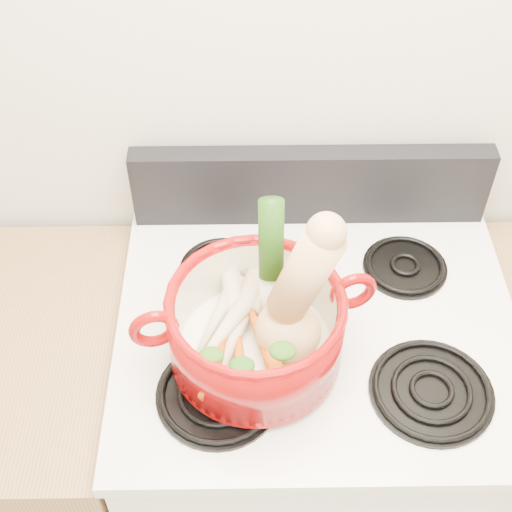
{
  "coord_description": "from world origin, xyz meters",
  "views": [
    {
      "loc": [
        -0.13,
        0.55,
        2.05
      ],
      "look_at": [
        -0.12,
        1.3,
        1.25
      ],
      "focal_mm": 50.0,
      "sensor_mm": 36.0,
      "label": 1
    }
  ],
  "objects_px": {
    "dutch_oven": "(256,328)",
    "stove_body": "(305,446)",
    "squash": "(290,295)",
    "leek": "(271,268)"
  },
  "relations": [
    {
      "from": "leek",
      "to": "stove_body",
      "type": "bearing_deg",
      "value": 13.06
    },
    {
      "from": "dutch_oven",
      "to": "squash",
      "type": "xyz_separation_m",
      "value": [
        0.06,
        -0.01,
        0.1
      ]
    },
    {
      "from": "dutch_oven",
      "to": "squash",
      "type": "relative_size",
      "value": 1.04
    },
    {
      "from": "dutch_oven",
      "to": "squash",
      "type": "height_order",
      "value": "squash"
    },
    {
      "from": "stove_body",
      "to": "leek",
      "type": "distance_m",
      "value": 0.69
    },
    {
      "from": "dutch_oven",
      "to": "leek",
      "type": "xyz_separation_m",
      "value": [
        0.03,
        0.06,
        0.1
      ]
    },
    {
      "from": "dutch_oven",
      "to": "stove_body",
      "type": "bearing_deg",
      "value": 21.3
    },
    {
      "from": "stove_body",
      "to": "dutch_oven",
      "type": "xyz_separation_m",
      "value": [
        -0.12,
        -0.08,
        0.58
      ]
    },
    {
      "from": "stove_body",
      "to": "squash",
      "type": "distance_m",
      "value": 0.7
    },
    {
      "from": "stove_body",
      "to": "squash",
      "type": "relative_size",
      "value": 3.09
    }
  ]
}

